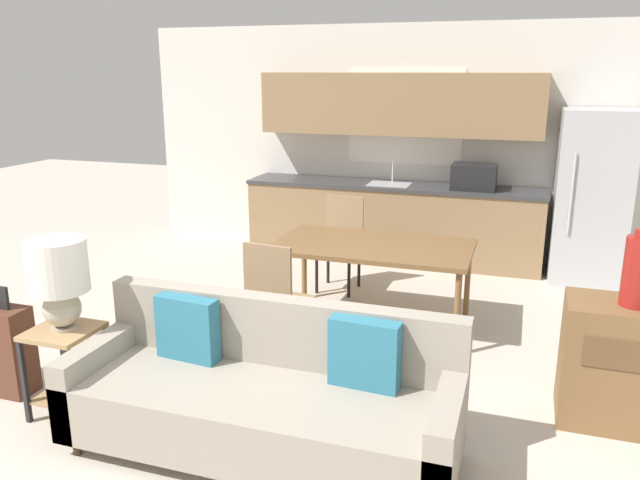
# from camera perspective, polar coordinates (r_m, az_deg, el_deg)

# --- Properties ---
(ground_plane) EXTENTS (20.00, 20.00, 0.00)m
(ground_plane) POSITION_cam_1_polar(r_m,az_deg,el_deg) (3.81, -8.18, -19.76)
(ground_plane) COLOR beige
(wall_back) EXTENTS (6.40, 0.07, 2.70)m
(wall_back) POSITION_cam_1_polar(r_m,az_deg,el_deg) (7.58, 7.33, 8.93)
(wall_back) COLOR silver
(wall_back) RESTS_ON ground_plane
(kitchen_counter) EXTENTS (3.44, 0.65, 2.15)m
(kitchen_counter) POSITION_cam_1_polar(r_m,az_deg,el_deg) (7.36, 6.85, 4.72)
(kitchen_counter) COLOR #8E704C
(kitchen_counter) RESTS_ON ground_plane
(refrigerator) EXTENTS (0.72, 0.78, 1.80)m
(refrigerator) POSITION_cam_1_polar(r_m,az_deg,el_deg) (7.12, 23.54, 3.65)
(refrigerator) COLOR #B7BABC
(refrigerator) RESTS_ON ground_plane
(dining_table) EXTENTS (1.68, 0.95, 0.74)m
(dining_table) POSITION_cam_1_polar(r_m,az_deg,el_deg) (5.38, 4.84, -0.95)
(dining_table) COLOR brown
(dining_table) RESTS_ON ground_plane
(couch) EXTENTS (2.26, 0.80, 0.87)m
(couch) POSITION_cam_1_polar(r_m,az_deg,el_deg) (3.75, -5.03, -14.02)
(couch) COLOR #3D2D1E
(couch) RESTS_ON ground_plane
(side_table) EXTENTS (0.40, 0.40, 0.59)m
(side_table) POSITION_cam_1_polar(r_m,az_deg,el_deg) (4.39, -22.22, -9.96)
(side_table) COLOR tan
(side_table) RESTS_ON ground_plane
(table_lamp) EXTENTS (0.37, 0.37, 0.59)m
(table_lamp) POSITION_cam_1_polar(r_m,az_deg,el_deg) (4.20, -22.81, -3.02)
(table_lamp) COLOR #B2A893
(table_lamp) RESTS_ON side_table
(vase) EXTENTS (0.18, 0.18, 0.47)m
(vase) POSITION_cam_1_polar(r_m,az_deg,el_deg) (4.18, 27.15, -2.52)
(vase) COLOR maroon
(vase) RESTS_ON credenza
(dining_chair_far_left) EXTENTS (0.43, 0.43, 0.94)m
(dining_chair_far_left) POSITION_cam_1_polar(r_m,az_deg,el_deg) (6.34, 1.92, 0.01)
(dining_chair_far_left) COLOR #997A56
(dining_chair_far_left) RESTS_ON ground_plane
(dining_chair_near_left) EXTENTS (0.47, 0.47, 0.94)m
(dining_chair_near_left) POSITION_cam_1_polar(r_m,az_deg,el_deg) (4.81, -4.08, -5.09)
(dining_chair_near_left) COLOR #997A56
(dining_chair_near_left) RESTS_ON ground_plane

